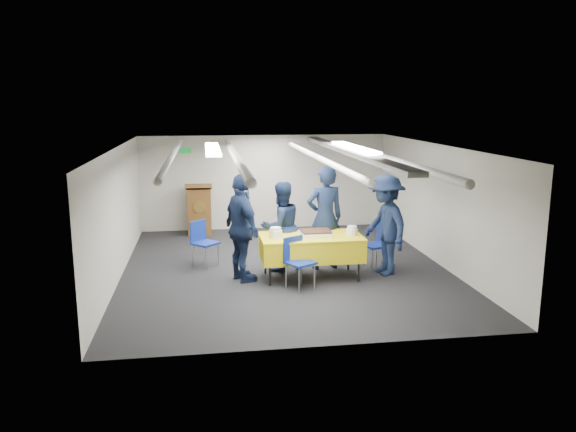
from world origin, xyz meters
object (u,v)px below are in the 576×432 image
object	(u,v)px
sheet_cake	(316,233)
sailor_b	(281,226)
serving_table	(311,247)
chair_right	(379,241)
chair_left	(202,238)
podium	(199,209)
chair_near	(297,257)
sailor_c	(242,228)
sailor_a	(325,218)
sailor_d	(385,225)

from	to	relation	value
sheet_cake	sailor_b	world-z (taller)	sailor_b
serving_table	chair_right	bearing A→B (deg)	15.93
chair_left	sheet_cake	bearing A→B (deg)	-27.43
podium	chair_near	xyz separation A→B (m)	(1.65, -4.17, -0.08)
chair_left	sailor_c	distance (m)	1.33
sailor_a	sailor_b	world-z (taller)	sailor_a
podium	chair_right	world-z (taller)	podium
chair_left	chair_right	bearing A→B (deg)	-11.48
chair_right	chair_left	distance (m)	3.36
podium	sailor_d	size ratio (longest dim) A/B	0.68
chair_near	chair_left	size ratio (longest dim) A/B	1.00
serving_table	chair_left	distance (m)	2.19
chair_right	chair_left	world-z (taller)	same
serving_table	chair_left	size ratio (longest dim) A/B	2.07
serving_table	sailor_a	xyz separation A→B (m)	(0.36, 0.53, 0.42)
sailor_a	sheet_cake	bearing A→B (deg)	53.67
chair_near	sailor_c	distance (m)	1.10
sailor_a	chair_left	bearing A→B (deg)	-21.51
sheet_cake	chair_left	distance (m)	2.28
chair_near	chair_right	world-z (taller)	same
sailor_b	chair_left	bearing A→B (deg)	-42.75
serving_table	sailor_d	size ratio (longest dim) A/B	0.98
sailor_c	sailor_d	world-z (taller)	sailor_c
serving_table	sailor_a	world-z (taller)	sailor_a
sailor_a	sailor_d	distance (m)	1.13
sailor_c	sailor_d	distance (m)	2.59
sailor_a	sailor_b	size ratio (longest dim) A/B	1.17
serving_table	podium	world-z (taller)	podium
sheet_cake	sailor_b	xyz separation A→B (m)	(-0.55, 0.52, 0.02)
podium	sailor_b	bearing A→B (deg)	-64.23
sailor_b	sailor_c	bearing A→B (deg)	12.26
chair_left	sailor_b	xyz separation A→B (m)	(1.45, -0.53, 0.30)
sailor_a	sailor_c	bearing A→B (deg)	10.09
sailor_b	sailor_d	world-z (taller)	sailor_d
sailor_c	podium	bearing A→B (deg)	-9.99
sheet_cake	sailor_a	distance (m)	0.60
serving_table	chair_near	size ratio (longest dim) A/B	2.07
chair_right	sailor_c	world-z (taller)	sailor_c
sailor_d	chair_right	bearing A→B (deg)	167.18
chair_near	podium	bearing A→B (deg)	111.54
chair_right	sailor_d	size ratio (longest dim) A/B	0.47
sheet_cake	sailor_a	bearing A→B (deg)	62.18
chair_near	sailor_d	world-z (taller)	sailor_d
chair_left	sailor_d	size ratio (longest dim) A/B	0.47
podium	chair_near	size ratio (longest dim) A/B	1.44
chair_left	sailor_d	xyz separation A→B (m)	(3.29, -1.03, 0.39)
serving_table	podium	size ratio (longest dim) A/B	1.44
chair_right	chair_near	bearing A→B (deg)	-152.50
podium	sheet_cake	bearing A→B (deg)	-60.50
sheet_cake	chair_left	size ratio (longest dim) A/B	0.63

